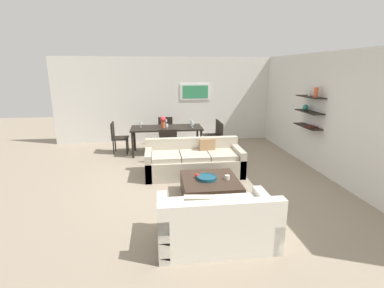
{
  "coord_description": "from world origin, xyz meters",
  "views": [
    {
      "loc": [
        -0.72,
        -5.7,
        2.34
      ],
      "look_at": [
        0.03,
        0.2,
        0.75
      ],
      "focal_mm": 26.52,
      "sensor_mm": 36.0,
      "label": 1
    }
  ],
  "objects_px": {
    "dining_chair_right_near": "(217,136)",
    "centerpiece_vase": "(163,121)",
    "decorative_bowl": "(207,178)",
    "wine_glass_head": "(166,121)",
    "wine_glass_right_near": "(192,124)",
    "coffee_table": "(210,189)",
    "dining_table": "(167,130)",
    "wine_glass_left_far": "(141,123)",
    "candle_jar": "(227,177)",
    "dining_chair_head": "(166,130)",
    "dining_chair_left_far": "(117,136)",
    "wine_glass_right_far": "(192,122)",
    "sofa_beige": "(194,162)",
    "apple_on_coffee_table": "(197,176)",
    "dining_chair_foot": "(168,143)",
    "dining_chair_right_far": "(214,133)",
    "loveseat_white": "(216,223)",
    "wine_glass_foot": "(167,126)"
  },
  "relations": [
    {
      "from": "dining_chair_left_far",
      "to": "wine_glass_right_near",
      "type": "bearing_deg",
      "value": -7.93
    },
    {
      "from": "loveseat_white",
      "to": "candle_jar",
      "type": "xyz_separation_m",
      "value": [
        0.48,
        1.31,
        0.13
      ]
    },
    {
      "from": "decorative_bowl",
      "to": "wine_glass_head",
      "type": "relative_size",
      "value": 2.31
    },
    {
      "from": "wine_glass_head",
      "to": "dining_chair_head",
      "type": "bearing_deg",
      "value": 90.0
    },
    {
      "from": "sofa_beige",
      "to": "wine_glass_left_far",
      "type": "height_order",
      "value": "wine_glass_left_far"
    },
    {
      "from": "dining_chair_right_near",
      "to": "centerpiece_vase",
      "type": "bearing_deg",
      "value": 174.94
    },
    {
      "from": "coffee_table",
      "to": "wine_glass_head",
      "type": "relative_size",
      "value": 6.81
    },
    {
      "from": "sofa_beige",
      "to": "dining_chair_left_far",
      "type": "height_order",
      "value": "dining_chair_left_far"
    },
    {
      "from": "wine_glass_head",
      "to": "wine_glass_left_far",
      "type": "bearing_deg",
      "value": -160.31
    },
    {
      "from": "dining_chair_left_far",
      "to": "dining_chair_foot",
      "type": "bearing_deg",
      "value": -36.16
    },
    {
      "from": "decorative_bowl",
      "to": "wine_glass_head",
      "type": "height_order",
      "value": "wine_glass_head"
    },
    {
      "from": "dining_chair_foot",
      "to": "wine_glass_head",
      "type": "xyz_separation_m",
      "value": [
        -0.0,
        1.19,
        0.36
      ]
    },
    {
      "from": "apple_on_coffee_table",
      "to": "wine_glass_right_near",
      "type": "height_order",
      "value": "wine_glass_right_near"
    },
    {
      "from": "dining_table",
      "to": "wine_glass_foot",
      "type": "height_order",
      "value": "wine_glass_foot"
    },
    {
      "from": "decorative_bowl",
      "to": "wine_glass_foot",
      "type": "bearing_deg",
      "value": 102.69
    },
    {
      "from": "loveseat_white",
      "to": "wine_glass_right_near",
      "type": "relative_size",
      "value": 10.31
    },
    {
      "from": "dining_chair_head",
      "to": "centerpiece_vase",
      "type": "relative_size",
      "value": 2.78
    },
    {
      "from": "candle_jar",
      "to": "centerpiece_vase",
      "type": "height_order",
      "value": "centerpiece_vase"
    },
    {
      "from": "wine_glass_right_near",
      "to": "wine_glass_left_far",
      "type": "relative_size",
      "value": 1.01
    },
    {
      "from": "candle_jar",
      "to": "dining_chair_head",
      "type": "bearing_deg",
      "value": 103.92
    },
    {
      "from": "sofa_beige",
      "to": "dining_chair_foot",
      "type": "xyz_separation_m",
      "value": [
        -0.54,
        0.94,
        0.21
      ]
    },
    {
      "from": "candle_jar",
      "to": "wine_glass_right_far",
      "type": "height_order",
      "value": "wine_glass_right_far"
    },
    {
      "from": "wine_glass_left_far",
      "to": "decorative_bowl",
      "type": "bearing_deg",
      "value": -67.21
    },
    {
      "from": "dining_chair_right_far",
      "to": "dining_chair_head",
      "type": "height_order",
      "value": "same"
    },
    {
      "from": "wine_glass_head",
      "to": "dining_chair_right_near",
      "type": "bearing_deg",
      "value": -21.58
    },
    {
      "from": "dining_chair_right_far",
      "to": "wine_glass_right_far",
      "type": "xyz_separation_m",
      "value": [
        -0.67,
        -0.09,
        0.36
      ]
    },
    {
      "from": "candle_jar",
      "to": "centerpiece_vase",
      "type": "xyz_separation_m",
      "value": [
        -1.07,
        3.04,
        0.51
      ]
    },
    {
      "from": "dining_chair_right_near",
      "to": "dining_chair_foot",
      "type": "distance_m",
      "value": 1.53
    },
    {
      "from": "wine_glass_left_far",
      "to": "apple_on_coffee_table",
      "type": "bearing_deg",
      "value": -69.16
    },
    {
      "from": "decorative_bowl",
      "to": "apple_on_coffee_table",
      "type": "relative_size",
      "value": 4.17
    },
    {
      "from": "wine_glass_right_near",
      "to": "centerpiece_vase",
      "type": "distance_m",
      "value": 0.82
    },
    {
      "from": "coffee_table",
      "to": "wine_glass_foot",
      "type": "distance_m",
      "value": 2.84
    },
    {
      "from": "sofa_beige",
      "to": "wine_glass_right_far",
      "type": "relative_size",
      "value": 13.28
    },
    {
      "from": "candle_jar",
      "to": "wine_glass_head",
      "type": "height_order",
      "value": "wine_glass_head"
    },
    {
      "from": "dining_chair_head",
      "to": "candle_jar",
      "type": "bearing_deg",
      "value": -76.08
    },
    {
      "from": "dining_chair_left_far",
      "to": "centerpiece_vase",
      "type": "distance_m",
      "value": 1.39
    },
    {
      "from": "dining_chair_right_near",
      "to": "coffee_table",
      "type": "bearing_deg",
      "value": -104.2
    },
    {
      "from": "wine_glass_right_near",
      "to": "dining_table",
      "type": "bearing_deg",
      "value": 171.74
    },
    {
      "from": "dining_table",
      "to": "wine_glass_right_far",
      "type": "xyz_separation_m",
      "value": [
        0.72,
        0.1,
        0.18
      ]
    },
    {
      "from": "coffee_table",
      "to": "dining_table",
      "type": "bearing_deg",
      "value": 102.45
    },
    {
      "from": "wine_glass_right_near",
      "to": "wine_glass_left_far",
      "type": "distance_m",
      "value": 1.45
    },
    {
      "from": "decorative_bowl",
      "to": "wine_glass_right_far",
      "type": "xyz_separation_m",
      "value": [
        0.11,
        3.15,
        0.45
      ]
    },
    {
      "from": "wine_glass_right_near",
      "to": "wine_glass_right_far",
      "type": "distance_m",
      "value": 0.21
    },
    {
      "from": "dining_chair_foot",
      "to": "wine_glass_right_far",
      "type": "height_order",
      "value": "wine_glass_right_far"
    },
    {
      "from": "dining_chair_right_far",
      "to": "decorative_bowl",
      "type": "bearing_deg",
      "value": -103.71
    },
    {
      "from": "dining_table",
      "to": "dining_chair_head",
      "type": "height_order",
      "value": "dining_chair_head"
    },
    {
      "from": "sofa_beige",
      "to": "wine_glass_foot",
      "type": "bearing_deg",
      "value": 111.16
    },
    {
      "from": "sofa_beige",
      "to": "dining_chair_foot",
      "type": "height_order",
      "value": "dining_chair_foot"
    },
    {
      "from": "apple_on_coffee_table",
      "to": "dining_table",
      "type": "distance_m",
      "value": 2.99
    },
    {
      "from": "coffee_table",
      "to": "wine_glass_head",
      "type": "xyz_separation_m",
      "value": [
        -0.67,
        3.4,
        0.67
      ]
    }
  ]
}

